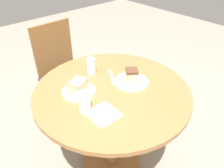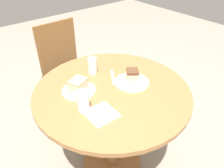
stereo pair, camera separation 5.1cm
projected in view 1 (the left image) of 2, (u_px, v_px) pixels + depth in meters
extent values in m
plane|color=gray|center=(112.00, 162.00, 1.87)|extent=(8.00, 8.00, 0.00)
cylinder|color=#9E6B3D|center=(112.00, 161.00, 1.86)|extent=(0.48, 0.48, 0.03)
cylinder|color=#9E6B3D|center=(112.00, 131.00, 1.65)|extent=(0.09, 0.09, 0.72)
cylinder|color=#9E6B3D|center=(112.00, 91.00, 1.44)|extent=(1.02, 1.02, 0.03)
cylinder|color=brown|center=(64.00, 115.00, 2.06)|extent=(0.04, 0.04, 0.42)
cylinder|color=brown|center=(95.00, 97.00, 2.27)|extent=(0.04, 0.04, 0.42)
cylinder|color=brown|center=(45.00, 97.00, 2.27)|extent=(0.04, 0.04, 0.42)
cylinder|color=brown|center=(75.00, 83.00, 2.49)|extent=(0.04, 0.04, 0.42)
cube|color=#2D3342|center=(68.00, 80.00, 2.14)|extent=(0.43, 0.41, 0.03)
cube|color=brown|center=(53.00, 49.00, 2.11)|extent=(0.40, 0.03, 0.51)
cylinder|color=white|center=(131.00, 82.00, 1.49)|extent=(0.23, 0.23, 0.01)
cylinder|color=white|center=(79.00, 91.00, 1.40)|extent=(0.22, 0.22, 0.01)
cube|color=beige|center=(132.00, 77.00, 1.47)|extent=(0.11, 0.11, 0.07)
cube|color=brown|center=(132.00, 71.00, 1.44)|extent=(0.11, 0.11, 0.02)
cube|color=beige|center=(78.00, 87.00, 1.38)|extent=(0.13, 0.12, 0.06)
cube|color=tan|center=(78.00, 82.00, 1.36)|extent=(0.13, 0.12, 0.02)
cylinder|color=beige|center=(91.00, 69.00, 1.57)|extent=(0.06, 0.06, 0.07)
cylinder|color=white|center=(91.00, 66.00, 1.56)|extent=(0.07, 0.07, 0.12)
cylinder|color=silver|center=(85.00, 105.00, 1.23)|extent=(0.06, 0.06, 0.08)
cylinder|color=white|center=(84.00, 102.00, 1.22)|extent=(0.07, 0.07, 0.13)
cube|color=white|center=(103.00, 114.00, 1.22)|extent=(0.16, 0.16, 0.01)
cube|color=silver|center=(112.00, 77.00, 1.54)|extent=(0.12, 0.16, 0.00)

